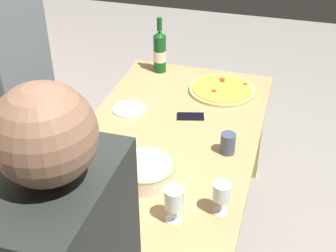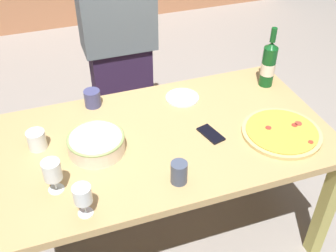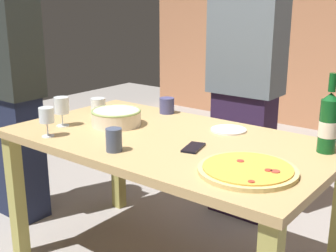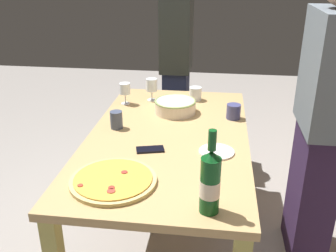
% 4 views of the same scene
% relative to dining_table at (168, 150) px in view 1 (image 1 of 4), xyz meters
% --- Properties ---
extents(ground_plane, '(8.00, 8.00, 0.00)m').
position_rel_dining_table_xyz_m(ground_plane, '(0.00, 0.00, -0.66)').
color(ground_plane, gray).
extents(dining_table, '(1.60, 0.90, 0.75)m').
position_rel_dining_table_xyz_m(dining_table, '(0.00, 0.00, 0.00)').
color(dining_table, tan).
rests_on(dining_table, ground).
extents(pizza, '(0.39, 0.39, 0.03)m').
position_rel_dining_table_xyz_m(pizza, '(0.53, -0.18, 0.10)').
color(pizza, '#D2B771').
rests_on(pizza, dining_table).
extents(serving_bowl, '(0.27, 0.27, 0.08)m').
position_rel_dining_table_xyz_m(serving_bowl, '(-0.35, 0.00, 0.14)').
color(serving_bowl, beige).
rests_on(serving_bowl, dining_table).
extents(wine_bottle, '(0.08, 0.08, 0.35)m').
position_rel_dining_table_xyz_m(wine_bottle, '(0.69, 0.25, 0.23)').
color(wine_bottle, '#0F4C1C').
rests_on(wine_bottle, dining_table).
extents(wine_glass_near_pizza, '(0.07, 0.07, 0.15)m').
position_rel_dining_table_xyz_m(wine_glass_near_pizza, '(-0.47, -0.36, 0.19)').
color(wine_glass_near_pizza, white).
rests_on(wine_glass_near_pizza, dining_table).
extents(wine_glass_by_bottle, '(0.08, 0.08, 0.16)m').
position_rel_dining_table_xyz_m(wine_glass_by_bottle, '(-0.57, -0.19, 0.20)').
color(wine_glass_by_bottle, white).
rests_on(wine_glass_by_bottle, dining_table).
extents(cup_amber, '(0.07, 0.07, 0.10)m').
position_rel_dining_table_xyz_m(cup_amber, '(-0.06, -0.31, 0.15)').
color(cup_amber, '#434C64').
rests_on(cup_amber, dining_table).
extents(cup_ceramic, '(0.09, 0.09, 0.09)m').
position_rel_dining_table_xyz_m(cup_ceramic, '(-0.61, 0.11, 0.14)').
color(cup_ceramic, white).
rests_on(cup_ceramic, dining_table).
extents(cup_spare, '(0.09, 0.09, 0.09)m').
position_rel_dining_table_xyz_m(cup_spare, '(-0.30, 0.37, 0.14)').
color(cup_spare, '#404274').
rests_on(cup_spare, dining_table).
extents(side_plate, '(0.18, 0.18, 0.01)m').
position_rel_dining_table_xyz_m(side_plate, '(0.18, 0.28, 0.10)').
color(side_plate, white).
rests_on(side_plate, dining_table).
extents(cell_phone, '(0.10, 0.16, 0.01)m').
position_rel_dining_table_xyz_m(cell_phone, '(0.20, -0.07, 0.10)').
color(cell_phone, black).
rests_on(cell_phone, dining_table).
extents(person_host, '(0.45, 0.24, 1.68)m').
position_rel_dining_table_xyz_m(person_host, '(-0.04, 0.84, 0.19)').
color(person_host, '#2E1C3A').
rests_on(person_host, ground).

